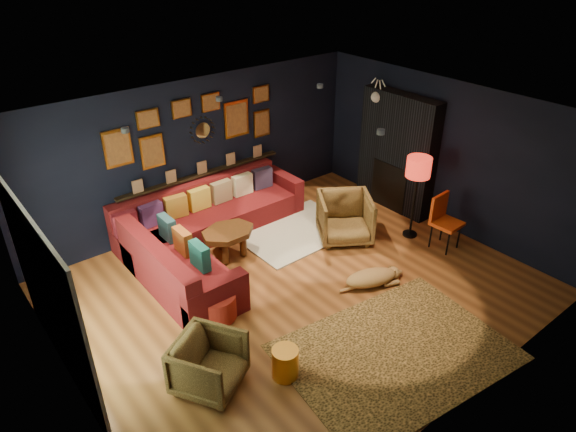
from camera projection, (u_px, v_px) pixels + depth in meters
floor at (299, 288)px, 7.69m from camera, size 6.50×6.50×0.00m
room_walls at (300, 194)px, 6.91m from camera, size 6.50×6.50×6.50m
sectional at (200, 234)px, 8.43m from camera, size 3.41×2.69×0.86m
ledge at (202, 174)px, 9.06m from camera, size 3.20×0.12×0.04m
gallery_wall at (196, 126)px, 8.64m from camera, size 3.15×0.04×1.02m
sunburst_mirror at (202, 130)px, 8.76m from camera, size 0.47×0.16×0.47m
fireplace at (396, 157)px, 9.49m from camera, size 0.31×1.60×2.20m
deer_head at (383, 95)px, 9.35m from camera, size 0.50×0.28×0.45m
sliding_door at (48, 294)px, 5.81m from camera, size 0.06×2.80×2.20m
ceiling_spots at (263, 110)px, 6.98m from camera, size 3.30×2.50×0.06m
shag_rug at (295, 231)px, 9.11m from camera, size 1.99×1.46×0.03m
leopard_rug at (396, 352)px, 6.53m from camera, size 3.04×2.34×0.02m
coffee_table at (228, 235)px, 8.27m from camera, size 0.92×0.69×0.46m
pouf at (217, 306)px, 7.02m from camera, size 0.54×0.54×0.36m
armchair_left at (209, 362)px, 5.89m from camera, size 0.97×0.95×0.75m
armchair_right at (345, 216)px, 8.71m from camera, size 1.17×1.15×0.89m
gold_stool at (285, 363)px, 6.10m from camera, size 0.32×0.32×0.40m
orange_chair at (443, 217)px, 8.46m from camera, size 0.47×0.47×0.93m
floor_lamp at (418, 171)px, 8.42m from camera, size 0.41×0.41×1.47m
dog at (371, 275)px, 7.66m from camera, size 1.22×0.88×0.35m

